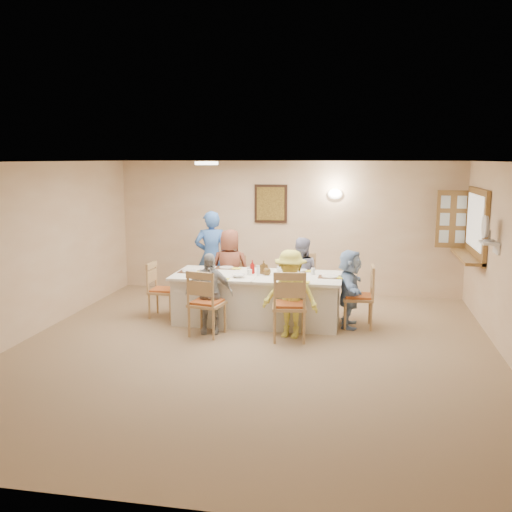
% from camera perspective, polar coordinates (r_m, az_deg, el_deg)
% --- Properties ---
extents(ground, '(7.00, 7.00, 0.00)m').
position_cam_1_polar(ground, '(7.72, -0.44, -9.50)').
color(ground, '#9D8067').
extents(room_walls, '(7.00, 7.00, 7.00)m').
position_cam_1_polar(room_walls, '(7.36, -0.46, 1.70)').
color(room_walls, tan).
rests_on(room_walls, ground).
extents(wall_picture, '(0.62, 0.05, 0.72)m').
position_cam_1_polar(wall_picture, '(10.79, 1.48, 5.25)').
color(wall_picture, black).
rests_on(wall_picture, room_walls).
extents(wall_sconce, '(0.26, 0.09, 0.18)m').
position_cam_1_polar(wall_sconce, '(10.63, 7.91, 6.18)').
color(wall_sconce, white).
rests_on(wall_sconce, room_walls).
extents(ceiling_light, '(0.36, 0.36, 0.05)m').
position_cam_1_polar(ceiling_light, '(8.98, -4.97, 9.23)').
color(ceiling_light, white).
rests_on(ceiling_light, room_walls).
extents(serving_hatch, '(0.06, 1.50, 1.15)m').
position_cam_1_polar(serving_hatch, '(9.78, 21.21, 2.96)').
color(serving_hatch, olive).
rests_on(serving_hatch, room_walls).
extents(hatch_sill, '(0.30, 1.50, 0.05)m').
position_cam_1_polar(hatch_sill, '(9.83, 20.34, -0.05)').
color(hatch_sill, olive).
rests_on(hatch_sill, room_walls).
extents(shutter_door, '(0.55, 0.04, 1.00)m').
position_cam_1_polar(shutter_door, '(10.49, 19.06, 3.50)').
color(shutter_door, olive).
rests_on(shutter_door, room_walls).
extents(fan_shelf, '(0.22, 0.36, 0.03)m').
position_cam_1_polar(fan_shelf, '(8.47, 22.29, 1.24)').
color(fan_shelf, white).
rests_on(fan_shelf, room_walls).
extents(desk_fan, '(0.30, 0.30, 0.28)m').
position_cam_1_polar(desk_fan, '(8.44, 22.15, 2.26)').
color(desk_fan, '#A5A5A8').
rests_on(desk_fan, fan_shelf).
extents(dining_table, '(2.62, 1.11, 0.76)m').
position_cam_1_polar(dining_table, '(8.96, 0.16, -4.24)').
color(dining_table, white).
rests_on(dining_table, ground).
extents(chair_back_left, '(0.49, 0.49, 0.90)m').
position_cam_1_polar(chair_back_left, '(9.82, -2.44, -2.59)').
color(chair_back_left, tan).
rests_on(chair_back_left, ground).
extents(chair_back_right, '(0.50, 0.50, 0.96)m').
position_cam_1_polar(chair_back_right, '(9.62, 4.54, -2.67)').
color(chair_back_right, tan).
rests_on(chair_back_right, ground).
extents(chair_front_left, '(0.55, 0.55, 0.98)m').
position_cam_1_polar(chair_front_left, '(8.30, -4.92, -4.61)').
color(chair_front_left, tan).
rests_on(chair_front_left, ground).
extents(chair_front_right, '(0.55, 0.55, 1.02)m').
position_cam_1_polar(chair_front_right, '(8.07, 3.35, -4.86)').
color(chair_front_right, tan).
rests_on(chair_front_right, ground).
extents(chair_left_end, '(0.44, 0.44, 0.90)m').
position_cam_1_polar(chair_left_end, '(9.33, -9.25, -3.35)').
color(chair_left_end, tan).
rests_on(chair_left_end, ground).
extents(chair_right_end, '(0.48, 0.48, 0.96)m').
position_cam_1_polar(chair_right_end, '(8.79, 10.17, -3.97)').
color(chair_right_end, tan).
rests_on(chair_right_end, ground).
extents(diner_back_left, '(0.73, 0.53, 1.37)m').
position_cam_1_polar(diner_back_left, '(9.66, -2.61, -1.35)').
color(diner_back_left, brown).
rests_on(diner_back_left, ground).
extents(diner_back_right, '(0.62, 0.48, 1.27)m').
position_cam_1_polar(diner_back_right, '(9.47, 4.48, -1.93)').
color(diner_back_right, '#8D8EAF').
rests_on(diner_back_right, ground).
extents(diner_front_left, '(0.79, 0.52, 1.19)m').
position_cam_1_polar(diner_front_left, '(8.39, -4.72, -3.72)').
color(diner_front_left, '#A4A4A4').
rests_on(diner_front_left, ground).
extents(diner_front_right, '(0.99, 0.77, 1.27)m').
position_cam_1_polar(diner_front_right, '(8.15, 3.46, -3.82)').
color(diner_front_right, '#E9E251').
rests_on(diner_front_right, ground).
extents(diner_right_end, '(1.12, 0.39, 1.19)m').
position_cam_1_polar(diner_right_end, '(8.77, 9.35, -3.22)').
color(diner_right_end, '#92B3E0').
rests_on(diner_right_end, ground).
extents(caregiver, '(0.81, 0.72, 1.63)m').
position_cam_1_polar(caregiver, '(10.19, -4.49, -0.04)').
color(caregiver, '#3C6ABE').
rests_on(caregiver, ground).
extents(placemat_fl, '(0.33, 0.25, 0.01)m').
position_cam_1_polar(placemat_fl, '(8.60, -4.28, -2.24)').
color(placemat_fl, '#472B19').
rests_on(placemat_fl, dining_table).
extents(plate_fl, '(0.23, 0.23, 0.01)m').
position_cam_1_polar(plate_fl, '(8.60, -4.28, -2.18)').
color(plate_fl, white).
rests_on(plate_fl, dining_table).
extents(napkin_fl, '(0.13, 0.13, 0.01)m').
position_cam_1_polar(napkin_fl, '(8.50, -3.19, -2.31)').
color(napkin_fl, yellow).
rests_on(napkin_fl, dining_table).
extents(placemat_fr, '(0.32, 0.24, 0.01)m').
position_cam_1_polar(placemat_fr, '(8.38, 3.69, -2.56)').
color(placemat_fr, '#472B19').
rests_on(placemat_fr, dining_table).
extents(plate_fr, '(0.25, 0.25, 0.02)m').
position_cam_1_polar(plate_fr, '(8.37, 3.69, -2.49)').
color(plate_fr, white).
rests_on(plate_fr, dining_table).
extents(napkin_fr, '(0.14, 0.14, 0.01)m').
position_cam_1_polar(napkin_fr, '(8.31, 4.88, -2.62)').
color(napkin_fr, yellow).
rests_on(napkin_fr, dining_table).
extents(placemat_bl, '(0.36, 0.27, 0.01)m').
position_cam_1_polar(placemat_bl, '(9.40, -2.98, -1.20)').
color(placemat_bl, '#472B19').
rests_on(placemat_bl, dining_table).
extents(plate_bl, '(0.23, 0.23, 0.01)m').
position_cam_1_polar(plate_bl, '(9.39, -2.98, -1.14)').
color(plate_bl, white).
rests_on(plate_bl, dining_table).
extents(napkin_bl, '(0.14, 0.14, 0.01)m').
position_cam_1_polar(napkin_bl, '(9.31, -1.97, -1.25)').
color(napkin_bl, yellow).
rests_on(napkin_bl, dining_table).
extents(placemat_br, '(0.32, 0.24, 0.01)m').
position_cam_1_polar(placemat_br, '(9.19, 4.32, -1.46)').
color(placemat_br, '#472B19').
rests_on(placemat_br, dining_table).
extents(plate_br, '(0.26, 0.26, 0.02)m').
position_cam_1_polar(plate_br, '(9.19, 4.32, -1.39)').
color(plate_br, white).
rests_on(plate_br, dining_table).
extents(napkin_br, '(0.13, 0.13, 0.01)m').
position_cam_1_polar(napkin_br, '(9.13, 5.41, -1.51)').
color(napkin_br, yellow).
rests_on(napkin_br, dining_table).
extents(placemat_le, '(0.35, 0.26, 0.01)m').
position_cam_1_polar(placemat_le, '(9.13, -6.65, -1.58)').
color(placemat_le, '#472B19').
rests_on(placemat_le, dining_table).
extents(plate_le, '(0.24, 0.24, 0.01)m').
position_cam_1_polar(plate_le, '(9.13, -6.65, -1.51)').
color(plate_le, white).
rests_on(plate_le, dining_table).
extents(napkin_le, '(0.13, 0.13, 0.01)m').
position_cam_1_polar(napkin_le, '(9.03, -5.65, -1.64)').
color(napkin_le, yellow).
rests_on(napkin_le, dining_table).
extents(placemat_re, '(0.35, 0.26, 0.01)m').
position_cam_1_polar(placemat_re, '(8.74, 7.41, -2.09)').
color(placemat_re, '#472B19').
rests_on(placemat_re, dining_table).
extents(plate_re, '(0.25, 0.25, 0.02)m').
position_cam_1_polar(plate_re, '(8.74, 7.41, -2.03)').
color(plate_re, white).
rests_on(plate_re, dining_table).
extents(napkin_re, '(0.14, 0.14, 0.01)m').
position_cam_1_polar(napkin_re, '(8.69, 8.58, -2.15)').
color(napkin_re, yellow).
rests_on(napkin_re, dining_table).
extents(teacup_a, '(0.16, 0.16, 0.09)m').
position_cam_1_polar(teacup_a, '(8.72, -5.25, -1.80)').
color(teacup_a, white).
rests_on(teacup_a, dining_table).
extents(teacup_b, '(0.16, 0.16, 0.09)m').
position_cam_1_polar(teacup_b, '(9.30, 3.16, -1.06)').
color(teacup_b, white).
rests_on(teacup_b, dining_table).
extents(bowl_a, '(0.30, 0.30, 0.05)m').
position_cam_1_polar(bowl_a, '(8.66, -1.74, -1.98)').
color(bowl_a, white).
rests_on(bowl_a, dining_table).
extents(bowl_b, '(0.31, 0.31, 0.07)m').
position_cam_1_polar(bowl_b, '(9.03, 2.73, -1.45)').
color(bowl_b, white).
rests_on(bowl_b, dining_table).
extents(condiment_ketchup, '(0.12, 0.12, 0.21)m').
position_cam_1_polar(condiment_ketchup, '(8.91, -0.37, -1.10)').
color(condiment_ketchup, '#A2110D').
rests_on(condiment_ketchup, dining_table).
extents(condiment_brown, '(0.13, 0.13, 0.21)m').
position_cam_1_polar(condiment_brown, '(8.91, 0.78, -1.11)').
color(condiment_brown, '#573C17').
rests_on(condiment_brown, dining_table).
extents(condiment_malt, '(0.22, 0.22, 0.16)m').
position_cam_1_polar(condiment_malt, '(8.82, 1.09, -1.39)').
color(condiment_malt, '#573C17').
rests_on(condiment_malt, dining_table).
extents(drinking_glass, '(0.06, 0.06, 0.10)m').
position_cam_1_polar(drinking_glass, '(8.94, -0.72, -1.41)').
color(drinking_glass, silver).
rests_on(drinking_glass, dining_table).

